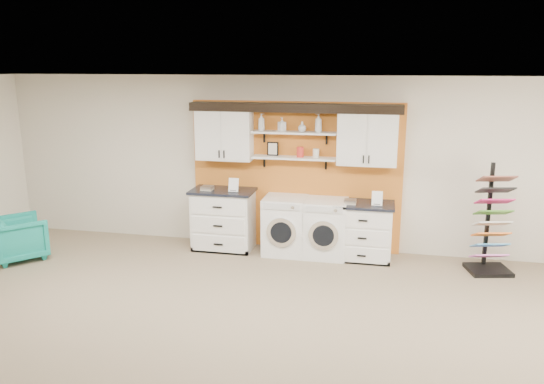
% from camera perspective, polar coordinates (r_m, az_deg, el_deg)
% --- Properties ---
extents(floor, '(10.00, 10.00, 0.00)m').
position_cam_1_polar(floor, '(5.43, -4.97, -19.65)').
color(floor, '#837458').
rests_on(floor, ground).
extents(ceiling, '(10.00, 10.00, 0.00)m').
position_cam_1_polar(ceiling, '(4.55, -5.71, 11.34)').
color(ceiling, white).
rests_on(ceiling, wall_back).
extents(wall_back, '(10.00, 0.00, 10.00)m').
position_cam_1_polar(wall_back, '(8.59, 2.58, 3.07)').
color(wall_back, beige).
rests_on(wall_back, floor).
extents(accent_panel, '(3.40, 0.07, 2.40)m').
position_cam_1_polar(accent_panel, '(8.59, 2.53, 1.71)').
color(accent_panel, '#C36A21').
rests_on(accent_panel, wall_back).
extents(upper_cabinet_left, '(0.90, 0.35, 0.84)m').
position_cam_1_polar(upper_cabinet_left, '(8.57, -5.13, 6.25)').
color(upper_cabinet_left, white).
rests_on(upper_cabinet_left, wall_back).
extents(upper_cabinet_right, '(0.90, 0.35, 0.84)m').
position_cam_1_polar(upper_cabinet_right, '(8.20, 10.22, 5.76)').
color(upper_cabinet_right, white).
rests_on(upper_cabinet_right, wall_back).
extents(shelf_lower, '(1.32, 0.28, 0.03)m').
position_cam_1_polar(shelf_lower, '(8.37, 2.36, 3.69)').
color(shelf_lower, white).
rests_on(shelf_lower, wall_back).
extents(shelf_upper, '(1.32, 0.28, 0.03)m').
position_cam_1_polar(shelf_upper, '(8.31, 2.39, 6.41)').
color(shelf_upper, white).
rests_on(shelf_upper, wall_back).
extents(crown_molding, '(3.30, 0.41, 0.13)m').
position_cam_1_polar(crown_molding, '(8.28, 2.43, 9.15)').
color(crown_molding, black).
rests_on(crown_molding, wall_back).
extents(picture_frame, '(0.18, 0.02, 0.22)m').
position_cam_1_polar(picture_frame, '(8.46, 0.08, 4.67)').
color(picture_frame, black).
rests_on(picture_frame, shelf_lower).
extents(canister_red, '(0.11, 0.11, 0.16)m').
position_cam_1_polar(canister_red, '(8.34, 3.05, 4.31)').
color(canister_red, red).
rests_on(canister_red, shelf_lower).
extents(canister_cream, '(0.10, 0.10, 0.14)m').
position_cam_1_polar(canister_cream, '(8.31, 4.75, 4.18)').
color(canister_cream, silver).
rests_on(canister_cream, shelf_lower).
extents(base_cabinet_left, '(1.02, 0.66, 1.00)m').
position_cam_1_polar(base_cabinet_left, '(8.72, -5.23, -2.93)').
color(base_cabinet_left, white).
rests_on(base_cabinet_left, floor).
extents(base_cabinet_right, '(0.92, 0.66, 0.90)m').
position_cam_1_polar(base_cabinet_right, '(8.37, 9.77, -4.13)').
color(base_cabinet_right, white).
rests_on(base_cabinet_right, floor).
extents(washer, '(0.66, 0.71, 0.92)m').
position_cam_1_polar(washer, '(8.49, 1.43, -3.59)').
color(washer, white).
rests_on(washer, floor).
extents(dryer, '(0.65, 0.71, 0.91)m').
position_cam_1_polar(dryer, '(8.40, 5.81, -3.88)').
color(dryer, white).
rests_on(dryer, floor).
extents(sample_rack, '(0.67, 0.60, 1.60)m').
position_cam_1_polar(sample_rack, '(8.34, 22.44, -4.58)').
color(sample_rack, black).
rests_on(sample_rack, floor).
extents(armchair, '(1.03, 1.03, 0.67)m').
position_cam_1_polar(armchair, '(9.16, -25.51, -4.48)').
color(armchair, '#12887A').
rests_on(armchair, floor).
extents(soap_bottle_a, '(0.14, 0.14, 0.27)m').
position_cam_1_polar(soap_bottle_a, '(8.40, -1.15, 7.52)').
color(soap_bottle_a, silver).
rests_on(soap_bottle_a, shelf_upper).
extents(soap_bottle_b, '(0.14, 0.14, 0.22)m').
position_cam_1_polar(soap_bottle_b, '(8.33, 1.08, 7.29)').
color(soap_bottle_b, silver).
rests_on(soap_bottle_b, shelf_upper).
extents(soap_bottle_c, '(0.17, 0.17, 0.16)m').
position_cam_1_polar(soap_bottle_c, '(8.28, 3.26, 7.03)').
color(soap_bottle_c, silver).
rests_on(soap_bottle_c, shelf_upper).
extents(soap_bottle_d, '(0.14, 0.14, 0.29)m').
position_cam_1_polar(soap_bottle_d, '(8.24, 5.02, 7.41)').
color(soap_bottle_d, silver).
rests_on(soap_bottle_d, shelf_upper).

